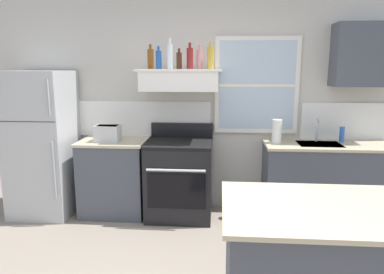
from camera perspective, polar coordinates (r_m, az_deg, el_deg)
The scene contains 19 objects.
back_wall at distance 4.45m, azimuth 2.10°, elevation 5.71°, with size 5.40×0.11×2.70m.
refrigerator at distance 4.65m, azimuth -22.67°, elevation -1.01°, with size 0.70×0.72×1.73m.
counter_left_of_stove at distance 4.49m, azimuth -12.17°, elevation -6.17°, with size 0.79×0.63×0.91m.
toaster at distance 4.30m, azimuth -13.26°, elevation 0.60°, with size 0.30×0.20×0.19m.
stove_range at distance 4.29m, azimuth -1.97°, elevation -6.60°, with size 0.76×0.69×1.09m.
range_hood_shelf at distance 4.19m, azimuth -1.93°, elevation 9.09°, with size 0.96×0.52×0.24m.
bottle_amber_wine at distance 4.28m, azimuth -6.60°, elevation 12.26°, with size 0.07×0.07×0.28m.
bottle_blue_liqueur at distance 4.21m, azimuth -5.32°, elevation 12.18°, with size 0.07×0.07×0.26m.
bottle_clear_tall at distance 4.20m, azimuth -3.55°, elevation 12.72°, with size 0.06×0.06×0.34m.
bottle_brown_stout at distance 4.14m, azimuth -2.06°, elevation 12.07°, with size 0.06×0.06×0.23m.
bottle_red_label_wine at distance 4.14m, azimuth -0.34°, elevation 12.45°, with size 0.07×0.07×0.29m.
bottle_rose_pink at distance 4.20m, azimuth 1.21°, elevation 12.30°, with size 0.07×0.07×0.27m.
bottle_champagne_gold_foil at distance 4.16m, azimuth 2.96°, elevation 12.48°, with size 0.08×0.08×0.30m.
counter_right_with_sink at distance 4.48m, azimuth 20.40°, elevation -6.67°, with size 1.43×0.63×0.91m.
sink_faucet at distance 4.40m, azimuth 19.36°, elevation 1.51°, with size 0.03×0.17×0.28m.
paper_towel_roll at distance 4.22m, azimuth 13.34°, elevation 0.89°, with size 0.11×0.11×0.27m, color white.
dish_soap_bottle at distance 4.50m, azimuth 22.73°, elevation 0.37°, with size 0.06×0.06×0.18m, color blue.
kitchen_island at distance 2.64m, azimuth 21.00°, elevation -19.48°, with size 1.40×0.90×0.91m.
upper_cabinet_right at distance 4.53m, azimuth 25.52°, elevation 11.69°, with size 0.64×0.32×0.70m.
Camera 1 is at (0.22, -2.20, 1.77)m, focal length 33.54 mm.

